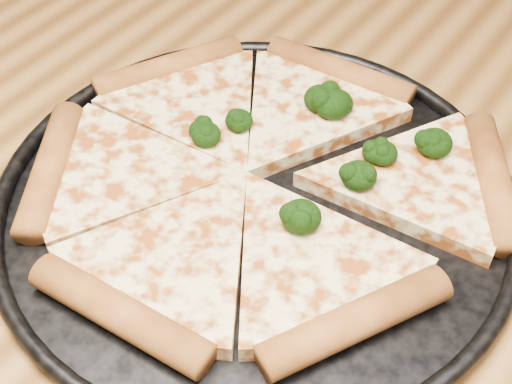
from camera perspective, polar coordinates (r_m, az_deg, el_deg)
The scene contains 4 objects.
dining_table at distance 0.60m, azimuth 8.57°, elevation -11.86°, with size 1.20×0.90×0.75m.
pizza_pan at distance 0.55m, azimuth 0.00°, elevation -0.59°, with size 0.39×0.39×0.02m.
pizza at distance 0.56m, azimuth -0.10°, elevation 1.35°, with size 0.38×0.33×0.03m.
broccoli_florets at distance 0.58m, azimuth 5.32°, elevation 4.23°, with size 0.18×0.15×0.02m.
Camera 1 is at (0.11, -0.31, 1.16)m, focal length 52.57 mm.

